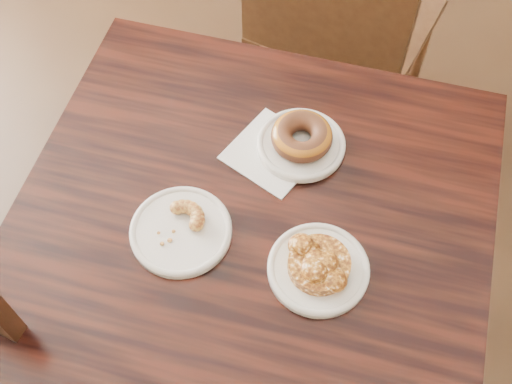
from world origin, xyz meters
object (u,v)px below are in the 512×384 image
Objects in this scene: cafe_table at (250,305)px; cruller_fragment at (180,226)px; chair_far at (348,21)px; apple_fritter at (319,263)px; glazed_donut at (302,136)px.

cruller_fragment is (-0.09, -0.08, 0.40)m from cafe_table.
cafe_table is 0.42m from cruller_fragment.
cruller_fragment is (0.15, -0.92, 0.32)m from chair_far.
apple_fritter is at bearing 108.93° from chair_far.
chair_far reaches higher than glazed_donut.
apple_fritter is at bearing -51.67° from glazed_donut.
glazed_donut is 0.79× the size of apple_fritter.
cafe_table is 9.56× the size of cruller_fragment.
chair_far is at bearing 108.98° from glazed_donut.
apple_fritter reaches higher than cafe_table.
cruller_fragment is at bearing -156.34° from cafe_table.
glazed_donut is at bearing 74.31° from cruller_fragment.
glazed_donut is at bearing 74.78° from cafe_table.
glazed_donut reaches higher than cruller_fragment.
glazed_donut is at bearing 128.33° from apple_fritter.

